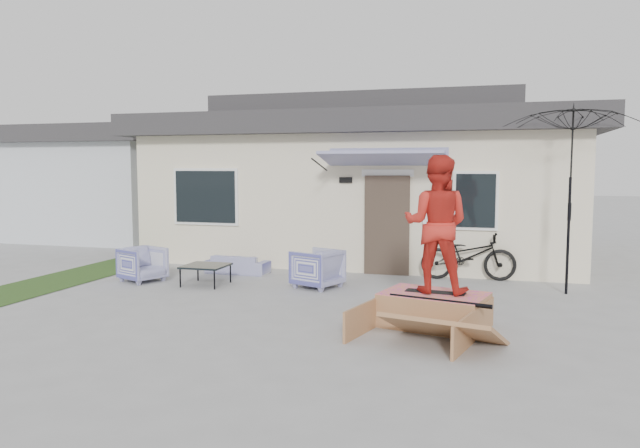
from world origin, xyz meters
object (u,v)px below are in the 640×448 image
(armchair_right, at_px, (317,267))
(skate_ramp, at_px, (434,310))
(armchair_left, at_px, (143,263))
(loveseat, at_px, (238,261))
(skater, at_px, (437,222))
(skateboard, at_px, (435,291))
(bicycle, at_px, (468,250))
(coffee_table, at_px, (206,275))
(patio_umbrella, at_px, (570,197))

(armchair_right, bearing_deg, skate_ramp, 68.28)
(armchair_left, height_order, armchair_right, armchair_right)
(loveseat, xyz_separation_m, armchair_right, (2.08, -1.02, 0.14))
(armchair_right, relative_size, skater, 0.41)
(skateboard, bearing_deg, skate_ramp, -96.84)
(loveseat, distance_m, skate_ramp, 5.52)
(bicycle, relative_size, skate_ramp, 1.00)
(armchair_left, distance_m, skate_ramp, 6.19)
(coffee_table, relative_size, skate_ramp, 0.42)
(coffee_table, bearing_deg, skateboard, -21.82)
(patio_umbrella, bearing_deg, armchair_right, -171.28)
(armchair_left, bearing_deg, loveseat, -22.82)
(skateboard, bearing_deg, skater, 0.00)
(skateboard, bearing_deg, patio_umbrella, 60.87)
(armchair_right, distance_m, skateboard, 3.24)
(bicycle, bearing_deg, armchair_right, 114.35)
(bicycle, xyz_separation_m, patio_umbrella, (1.76, -0.93, 1.15))
(armchair_right, height_order, skater, skater)
(skate_ramp, relative_size, skater, 0.97)
(armchair_left, xyz_separation_m, skate_ramp, (5.91, -1.85, -0.14))
(coffee_table, relative_size, skater, 0.41)
(bicycle, relative_size, skater, 0.97)
(skate_ramp, bearing_deg, armchair_right, 150.66)
(skateboard, bearing_deg, armchair_right, 144.55)
(armchair_right, relative_size, skate_ramp, 0.42)
(bicycle, bearing_deg, loveseat, 90.63)
(bicycle, bearing_deg, coffee_table, 105.63)
(patio_umbrella, relative_size, skater, 1.41)
(skate_ramp, height_order, skater, skater)
(loveseat, bearing_deg, coffee_table, 88.66)
(bicycle, relative_size, skateboard, 2.23)
(armchair_right, distance_m, skate_ramp, 3.27)
(armchair_left, bearing_deg, skateboard, -83.82)
(armchair_left, relative_size, patio_umbrella, 0.28)
(armchair_left, xyz_separation_m, skateboard, (5.92, -1.80, 0.12))
(armchair_left, relative_size, skater, 0.39)
(loveseat, height_order, skater, skater)
(armchair_left, height_order, bicycle, bicycle)
(coffee_table, height_order, patio_umbrella, patio_umbrella)
(loveseat, bearing_deg, patio_umbrella, 178.26)
(skateboard, relative_size, skater, 0.44)
(loveseat, relative_size, skateboard, 1.59)
(armchair_right, bearing_deg, skater, 69.01)
(loveseat, distance_m, skateboard, 5.51)
(loveseat, bearing_deg, armchair_right, 155.10)
(armchair_left, relative_size, coffee_table, 0.95)
(patio_umbrella, relative_size, skateboard, 3.24)
(loveseat, xyz_separation_m, skate_ramp, (4.47, -3.24, -0.03))
(armchair_left, relative_size, skateboard, 0.89)
(skater, bearing_deg, skate_ramp, 81.04)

